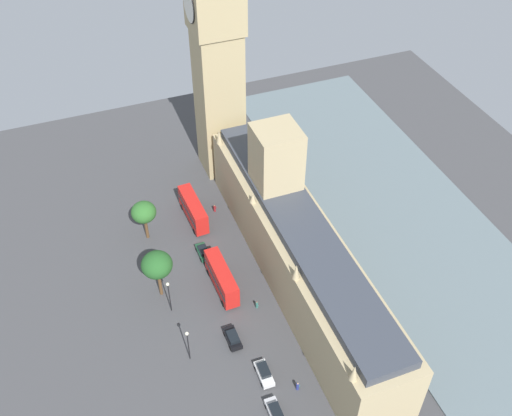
{
  "coord_description": "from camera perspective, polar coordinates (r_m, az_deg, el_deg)",
  "views": [
    {
      "loc": [
        28.79,
        60.54,
        78.58
      ],
      "look_at": [
        1.0,
        -12.28,
        7.22
      ],
      "focal_mm": 41.68,
      "sensor_mm": 36.0,
      "label": 1
    }
  ],
  "objects": [
    {
      "name": "pedestrian_trailing",
      "position": [
        115.5,
        -3.99,
        -0.04
      ],
      "size": [
        0.66,
        0.58,
        1.6
      ],
      "rotation": [
        0.0,
        0.0,
        1.96
      ],
      "color": "maroon",
      "rests_on": "ground"
    },
    {
      "name": "street_lamp_slot_11",
      "position": [
        96.66,
        -8.37,
        -7.96
      ],
      "size": [
        0.56,
        0.56,
        6.89
      ],
      "color": "black",
      "rests_on": "ground"
    },
    {
      "name": "clock_tower",
      "position": [
        110.94,
        -3.88,
        16.58
      ],
      "size": [
        9.22,
        9.22,
        58.54
      ],
      "color": "tan",
      "rests_on": "ground"
    },
    {
      "name": "double_decker_bus_corner",
      "position": [
        100.54,
        -3.32,
        -6.68
      ],
      "size": [
        2.9,
        10.57,
        4.75
      ],
      "rotation": [
        0.0,
        0.0,
        3.17
      ],
      "color": "red",
      "rests_on": "ground"
    },
    {
      "name": "pedestrian_near_tower",
      "position": [
        90.86,
        4.01,
        -16.7
      ],
      "size": [
        0.61,
        0.52,
        1.56
      ],
      "rotation": [
        0.0,
        0.0,
        1.36
      ],
      "color": "navy",
      "rests_on": "ground"
    },
    {
      "name": "car_silver_midblock",
      "position": [
        88.46,
        1.87,
        -19.0
      ],
      "size": [
        1.89,
        4.51,
        1.74
      ],
      "rotation": [
        0.0,
        0.0,
        3.13
      ],
      "color": "#B7B7BC",
      "rests_on": "ground"
    },
    {
      "name": "plane_tree_under_trees",
      "position": [
        108.1,
        -10.73,
        -0.42
      ],
      "size": [
        4.52,
        4.52,
        8.27
      ],
      "color": "brown",
      "rests_on": "ground"
    },
    {
      "name": "street_lamp_slot_12",
      "position": [
        90.74,
        -6.56,
        -12.54
      ],
      "size": [
        0.56,
        0.56,
        6.69
      ],
      "color": "black",
      "rests_on": "ground"
    },
    {
      "name": "car_black_kerbside",
      "position": [
        95.11,
        -2.25,
        -12.35
      ],
      "size": [
        1.97,
        4.39,
        1.74
      ],
      "rotation": [
        0.0,
        0.0,
        3.15
      ],
      "color": "black",
      "rests_on": "ground"
    },
    {
      "name": "parliament_building",
      "position": [
        99.3,
        3.84,
        -3.44
      ],
      "size": [
        10.64,
        59.65,
        24.32
      ],
      "color": "tan",
      "rests_on": "ground"
    },
    {
      "name": "pedestrian_by_river_gate",
      "position": [
        99.2,
        0.08,
        -9.28
      ],
      "size": [
        0.51,
        0.6,
        1.5
      ],
      "rotation": [
        0.0,
        0.0,
        0.25
      ],
      "color": "#336B60",
      "rests_on": "ground"
    },
    {
      "name": "plane_tree_slot_10",
      "position": [
        97.45,
        -9.49,
        -5.42
      ],
      "size": [
        5.13,
        5.13,
        9.42
      ],
      "color": "brown",
      "rests_on": "ground"
    },
    {
      "name": "ground_plane",
      "position": [
        103.29,
        2.97,
        -7.14
      ],
      "size": [
        129.65,
        129.65,
        0.0
      ],
      "primitive_type": "plane",
      "color": "#424244"
    },
    {
      "name": "double_decker_bus_leading",
      "position": [
        112.83,
        -6.04,
        -0.12
      ],
      "size": [
        3.04,
        10.6,
        4.75
      ],
      "rotation": [
        0.0,
        0.0,
        0.05
      ],
      "color": "red",
      "rests_on": "ground"
    },
    {
      "name": "car_white_opposite_hall",
      "position": [
        91.6,
        0.78,
        -15.55
      ],
      "size": [
        1.97,
        4.56,
        1.74
      ],
      "rotation": [
        0.0,
        0.0,
        -0.02
      ],
      "color": "silver",
      "rests_on": "ground"
    },
    {
      "name": "river_thames",
      "position": [
        113.61,
        15.5,
        -3.18
      ],
      "size": [
        30.86,
        116.68,
        0.25
      ],
      "primitive_type": "cube",
      "color": "slate",
      "rests_on": "ground"
    },
    {
      "name": "car_dark_green_far_end",
      "position": [
        107.19,
        -5.1,
        -4.2
      ],
      "size": [
        1.95,
        4.2,
        1.74
      ],
      "rotation": [
        0.0,
        0.0,
        3.16
      ],
      "color": "#19472D",
      "rests_on": "ground"
    }
  ]
}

